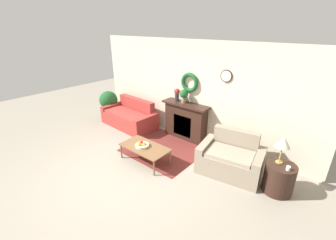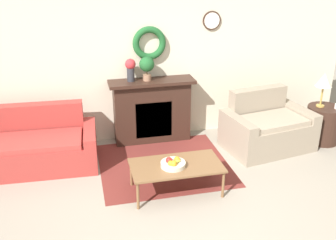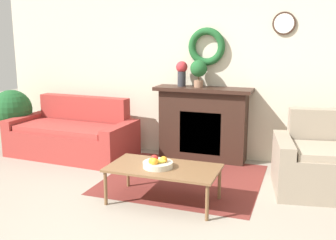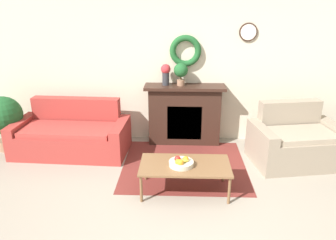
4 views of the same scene
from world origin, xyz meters
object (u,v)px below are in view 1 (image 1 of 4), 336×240
at_px(potted_plant_floor_by_couch, 109,101).
at_px(table_lamp, 283,143).
at_px(fireplace, 185,121).
at_px(coffee_table, 145,148).
at_px(side_table_by_loveseat, 279,178).
at_px(vase_on_mantel_left, 177,94).
at_px(mug, 288,168).
at_px(potted_plant_on_mantel, 184,95).
at_px(couch_left, 130,117).
at_px(loveseat_right, 231,159).
at_px(fruit_bowl, 142,145).

bearing_deg(potted_plant_floor_by_couch, table_lamp, -2.37).
relative_size(fireplace, potted_plant_floor_by_couch, 1.48).
xyz_separation_m(coffee_table, side_table_by_loveseat, (2.74, 0.92, -0.06)).
xyz_separation_m(coffee_table, vase_on_mantel_left, (-0.32, 1.62, 0.89)).
xyz_separation_m(fireplace, table_lamp, (2.66, -0.64, 0.51)).
bearing_deg(coffee_table, mug, 15.94).
bearing_deg(fireplace, coffee_table, -90.16).
relative_size(fireplace, potted_plant_on_mantel, 3.59).
distance_m(couch_left, potted_plant_on_mantel, 2.10).
distance_m(couch_left, side_table_by_loveseat, 4.61).
xyz_separation_m(loveseat_right, side_table_by_loveseat, (1.01, -0.01, -0.02)).
bearing_deg(couch_left, potted_plant_floor_by_couch, -179.74).
height_order(fireplace, potted_plant_on_mantel, potted_plant_on_mantel).
distance_m(side_table_by_loveseat, mug, 0.38).
bearing_deg(fireplace, loveseat_right, -21.85).
height_order(loveseat_right, coffee_table, loveseat_right).
xyz_separation_m(potted_plant_on_mantel, potted_plant_floor_by_couch, (-2.94, -0.39, -0.71)).
bearing_deg(vase_on_mantel_left, fruit_bowl, -80.81).
xyz_separation_m(fireplace, potted_plant_floor_by_couch, (-3.01, -0.41, 0.05)).
bearing_deg(coffee_table, fruit_bowl, -142.95).
distance_m(fruit_bowl, potted_plant_floor_by_couch, 3.21).
relative_size(fireplace, mug, 16.74).
height_order(fireplace, loveseat_right, fireplace).
distance_m(fireplace, potted_plant_floor_by_couch, 3.04).
relative_size(fireplace, coffee_table, 1.17).
relative_size(table_lamp, vase_on_mantel_left, 1.56).
bearing_deg(fruit_bowl, loveseat_right, 28.35).
distance_m(loveseat_right, coffee_table, 1.96).
height_order(loveseat_right, potted_plant_on_mantel, potted_plant_on_mantel).
distance_m(vase_on_mantel_left, potted_plant_on_mantel, 0.26).
xyz_separation_m(loveseat_right, potted_plant_floor_by_couch, (-4.74, 0.28, 0.25)).
xyz_separation_m(couch_left, potted_plant_floor_by_couch, (-1.14, 0.05, 0.28)).
bearing_deg(fruit_bowl, potted_plant_on_mantel, 90.51).
bearing_deg(side_table_by_loveseat, potted_plant_floor_by_couch, 177.09).
xyz_separation_m(coffee_table, potted_plant_on_mantel, (-0.07, 1.60, 0.92)).
distance_m(mug, potted_plant_floor_by_couch, 5.88).
relative_size(couch_left, coffee_table, 1.60).
height_order(couch_left, mug, couch_left).
distance_m(fireplace, couch_left, 1.94).
bearing_deg(potted_plant_floor_by_couch, fruit_bowl, -22.91).
bearing_deg(side_table_by_loveseat, fruit_bowl, -161.09).
distance_m(couch_left, fruit_bowl, 2.18).
bearing_deg(potted_plant_on_mantel, mug, -14.97).
relative_size(table_lamp, mug, 6.78).
distance_m(table_lamp, potted_plant_on_mantel, 2.82).
bearing_deg(vase_on_mantel_left, side_table_by_loveseat, -12.99).
bearing_deg(side_table_by_loveseat, table_lamp, 141.34).
xyz_separation_m(fireplace, fruit_bowl, (-0.06, -1.66, -0.09)).
distance_m(coffee_table, fruit_bowl, 0.10).
distance_m(coffee_table, vase_on_mantel_left, 1.88).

